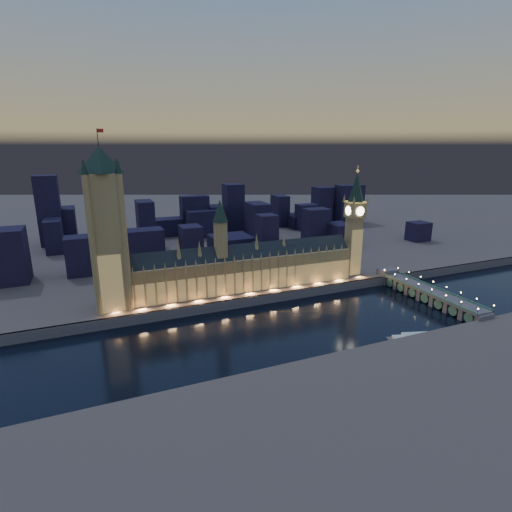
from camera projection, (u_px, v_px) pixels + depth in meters
name	position (u px, v px, depth m)	size (l,w,h in m)	color
ground_plane	(278.00, 325.00, 294.87)	(2000.00, 2000.00, 0.00)	black
north_bank	(160.00, 213.00, 756.44)	(2000.00, 960.00, 8.00)	#524A44
embankment_wall	(257.00, 300.00, 330.27)	(2000.00, 2.50, 8.00)	#444656
palace_of_westminster	(243.00, 268.00, 341.10)	(202.00, 23.01, 78.00)	#9C724B
victoria_tower	(106.00, 223.00, 289.69)	(31.68, 31.68, 131.09)	#9C724B
elizabeth_tower	(355.00, 215.00, 372.46)	(18.00, 18.00, 102.33)	#9C724B
westminster_bridge	(425.00, 293.00, 341.06)	(17.14, 113.00, 15.90)	#444656
river_boat	(418.00, 338.00, 271.55)	(41.97, 21.39, 4.50)	#444656
city_backdrop	(216.00, 223.00, 516.93)	(491.73, 215.63, 85.36)	black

